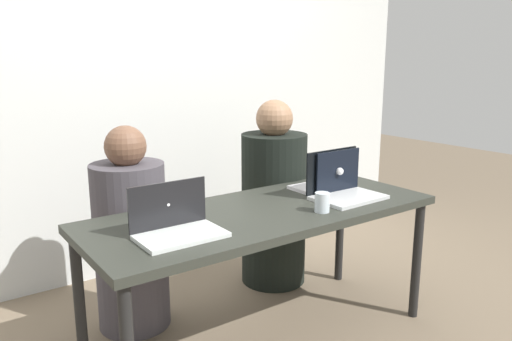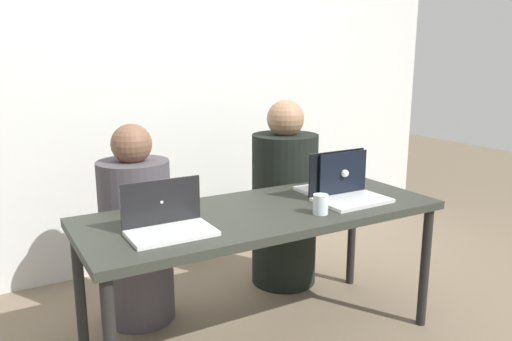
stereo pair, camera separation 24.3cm
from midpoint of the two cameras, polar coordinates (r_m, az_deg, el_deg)
name	(u,v)px [view 1 (the left image)]	position (r m, az deg, el deg)	size (l,w,h in m)	color
ground_plane	(264,339)	(2.72, -1.81, -18.76)	(12.00, 12.00, 0.00)	#70604C
back_wall	(150,76)	(3.46, -14.09, 10.42)	(4.56, 0.10, 2.60)	silver
desk	(264,221)	(2.44, -1.92, -5.87)	(1.76, 0.69, 0.70)	#2C2F28
person_on_left	(131,240)	(2.76, -16.61, -7.63)	(0.42, 0.42, 1.09)	#454047
person_on_right	(274,203)	(3.16, -0.16, -3.77)	(0.51, 0.51, 1.17)	black
laptop_front_left	(177,225)	(2.11, -12.38, -6.13)	(0.35, 0.25, 0.21)	silver
laptop_front_right	(342,188)	(2.63, 7.26, -1.99)	(0.37, 0.29, 0.24)	silver
laptop_back_right	(327,182)	(2.75, 5.63, -1.32)	(0.30, 0.28, 0.24)	silver
water_glass_right	(322,204)	(2.38, 4.68, -3.83)	(0.07, 0.07, 0.09)	silver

